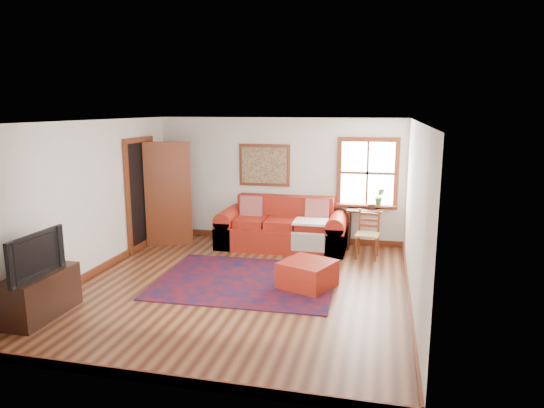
% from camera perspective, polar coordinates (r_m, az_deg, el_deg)
% --- Properties ---
extents(ground, '(5.50, 5.50, 0.00)m').
position_cam_1_polar(ground, '(7.53, -3.71, -9.68)').
color(ground, '#421F11').
rests_on(ground, ground).
extents(room_envelope, '(5.04, 5.54, 2.52)m').
position_cam_1_polar(room_envelope, '(7.13, -3.84, 2.86)').
color(room_envelope, silver).
rests_on(room_envelope, ground).
extents(window, '(1.18, 0.20, 1.38)m').
position_cam_1_polar(window, '(9.54, 11.31, 2.75)').
color(window, white).
rests_on(window, ground).
extents(doorway, '(0.89, 1.08, 2.14)m').
position_cam_1_polar(doorway, '(9.66, -13.31, 1.30)').
color(doorway, black).
rests_on(doorway, ground).
extents(framed_artwork, '(1.05, 0.07, 0.85)m').
position_cam_1_polar(framed_artwork, '(9.80, -0.92, 4.59)').
color(framed_artwork, maroon).
rests_on(framed_artwork, ground).
extents(persian_rug, '(2.81, 2.28, 0.02)m').
position_cam_1_polar(persian_rug, '(7.76, -3.03, -8.95)').
color(persian_rug, '#540C11').
rests_on(persian_rug, ground).
extents(red_leather_sofa, '(2.48, 1.02, 0.97)m').
position_cam_1_polar(red_leather_sofa, '(9.49, 1.26, -3.18)').
color(red_leather_sofa, maroon).
rests_on(red_leather_sofa, ground).
extents(red_ottoman, '(0.93, 0.93, 0.41)m').
position_cam_1_polar(red_ottoman, '(7.45, 4.19, -8.25)').
color(red_ottoman, maroon).
rests_on(red_ottoman, ground).
extents(side_table, '(0.66, 0.49, 0.78)m').
position_cam_1_polar(side_table, '(9.48, 10.81, -1.30)').
color(side_table, black).
rests_on(side_table, ground).
extents(ladder_back_chair, '(0.44, 0.42, 0.87)m').
position_cam_1_polar(ladder_back_chair, '(8.98, 11.22, -3.28)').
color(ladder_back_chair, tan).
rests_on(ladder_back_chair, ground).
extents(media_cabinet, '(0.49, 1.08, 0.59)m').
position_cam_1_polar(media_cabinet, '(7.10, -25.65, -9.60)').
color(media_cabinet, black).
rests_on(media_cabinet, ground).
extents(television, '(0.13, 0.99, 0.57)m').
position_cam_1_polar(television, '(6.82, -26.61, -5.36)').
color(television, black).
rests_on(television, media_cabinet).
extents(candle_hurricane, '(0.12, 0.12, 0.18)m').
position_cam_1_polar(candle_hurricane, '(7.22, -23.79, -5.90)').
color(candle_hurricane, silver).
rests_on(candle_hurricane, media_cabinet).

